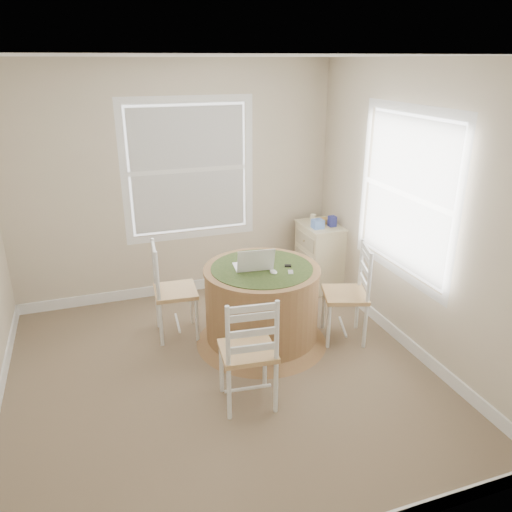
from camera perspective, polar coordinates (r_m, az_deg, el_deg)
name	(u,v)px	position (r m, az deg, el deg)	size (l,w,h in m)	color
room	(233,227)	(4.09, -2.69, 3.33)	(3.64, 3.64, 2.64)	#886D56
round_table	(262,302)	(4.76, 0.65, -5.30)	(1.27, 1.27, 0.78)	olive
chair_left	(175,291)	(4.93, -9.19, -3.95)	(0.42, 0.40, 0.95)	white
chair_near	(248,350)	(3.94, -0.96, -10.73)	(0.42, 0.40, 0.95)	white
chair_right	(345,294)	(4.88, 10.15, -4.32)	(0.42, 0.40, 0.95)	white
laptop	(253,265)	(4.59, -0.31, -1.04)	(0.37, 0.33, 0.24)	white
mouse	(273,272)	(4.51, 2.01, -1.83)	(0.06, 0.10, 0.03)	white
phone	(291,273)	(4.53, 3.98, -1.90)	(0.04, 0.09, 0.02)	#B7BABF
keys	(288,266)	(4.65, 3.66, -1.18)	(0.06, 0.05, 0.03)	black
corner_chest	(320,256)	(5.99, 7.29, 0.03)	(0.45, 0.60, 0.78)	beige
tissue_box	(318,224)	(5.71, 7.05, 3.65)	(0.12, 0.12, 0.10)	#638EE4
box_yellow	(325,221)	(5.91, 7.91, 4.02)	(0.15, 0.10, 0.06)	gold
box_blue	(332,221)	(5.80, 8.72, 3.94)	(0.08, 0.08, 0.12)	navy
cup_cream	(313,218)	(5.94, 6.52, 4.34)	(0.07, 0.07, 0.09)	beige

